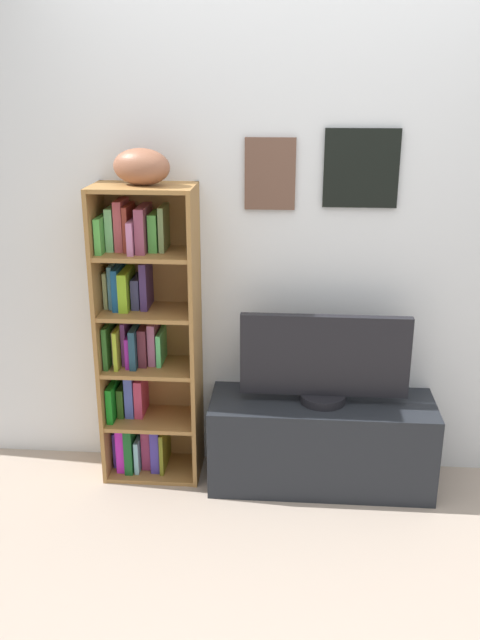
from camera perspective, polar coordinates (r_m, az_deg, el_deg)
The scene contains 6 objects.
ground at distance 2.85m, azimuth 4.84°, elevation -23.35°, with size 5.20×5.20×0.04m, color #A69587.
back_wall at distance 3.28m, azimuth 5.46°, elevation 8.53°, with size 4.80×0.08×2.59m.
bookshelf at distance 3.39m, azimuth -8.13°, elevation -1.72°, with size 0.47×0.30×1.46m.
football at distance 3.14m, azimuth -8.20°, elevation 12.50°, with size 0.27×0.16×0.16m, color brown.
tv_stand at distance 3.45m, azimuth 6.74°, elevation -10.09°, with size 1.08×0.38×0.45m.
television at distance 3.25m, azimuth 7.04°, elevation -3.32°, with size 0.80×0.22×0.44m.
Camera 1 is at (-0.06, -2.09, 1.91)m, focal length 38.48 mm.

